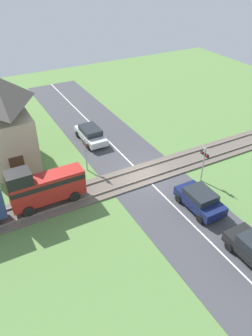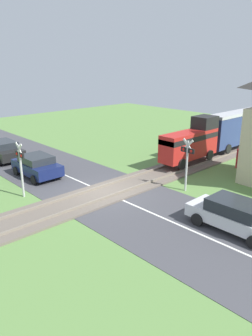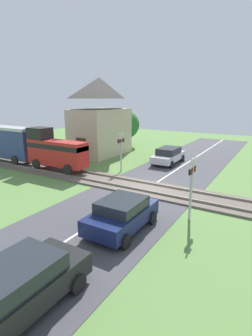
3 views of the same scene
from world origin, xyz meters
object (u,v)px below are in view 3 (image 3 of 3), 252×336
crossing_signal_west_approach (192,180)px  station_building (100,118)px  train (23,145)px  crossing_signal_east_approach (121,147)px  pedestrian_by_station (62,154)px  car_near_crossing (122,214)px  car_far_side (169,155)px  car_behind_queue (18,286)px

crossing_signal_west_approach → station_building: size_ratio=0.41×
crossing_signal_west_approach → station_building: bearing=51.3°
train → crossing_signal_east_approach: 8.43m
station_building → pedestrian_by_station: (-4.48, 1.05, -3.00)m
car_near_crossing → car_far_side: size_ratio=0.88×
train → crossing_signal_west_approach: bearing=-100.5°
crossing_signal_west_approach → train: bearing=79.5°
car_behind_queue → station_building: station_building is taller
car_far_side → crossing_signal_east_approach: crossing_signal_east_approach is taller
car_behind_queue → crossing_signal_east_approach: (13.47, 5.12, 1.22)m
car_near_crossing → car_behind_queue: size_ratio=0.92×
crossing_signal_east_approach → car_near_crossing: bearing=-147.9°
car_near_crossing → pedestrian_by_station: (8.10, 11.38, -0.02)m
crossing_signal_west_approach → pedestrian_by_station: size_ratio=1.91×
car_near_crossing → crossing_signal_west_approach: (2.52, -2.24, 1.23)m
car_behind_queue → station_building: 20.87m
crossing_signal_east_approach → train: bearing=109.6°
train → car_near_crossing: bearing=-112.3°
train → car_far_side: (7.21, -10.18, -1.11)m
car_behind_queue → crossing_signal_east_approach: bearing=20.8°
pedestrian_by_station → station_building: bearing=-13.2°
car_far_side → pedestrian_by_station: 9.60m
car_far_side → car_behind_queue: size_ratio=1.05×
train → car_near_crossing: 14.16m
train → car_behind_queue: bearing=-129.2°
train → car_behind_queue: 16.89m
train → pedestrian_by_station: size_ratio=7.76×
train → crossing_signal_east_approach: bearing=-70.4°
crossing_signal_west_approach → car_far_side: bearing=27.0°
station_building → train: bearing=159.4°
crossing_signal_west_approach → pedestrian_by_station: 14.78m
car_near_crossing → car_behind_queue: 5.30m
car_behind_queue → station_building: size_ratio=0.53×
crossing_signal_west_approach → pedestrian_by_station: bearing=67.7°
car_behind_queue → crossing_signal_east_approach: size_ratio=1.30×
car_near_crossing → car_far_side: bearing=12.9°
car_near_crossing → crossing_signal_east_approach: (8.17, 5.12, 1.23)m
crossing_signal_east_approach → crossing_signal_west_approach: bearing=-127.5°
car_near_crossing → pedestrian_by_station: size_ratio=2.29×
car_near_crossing → train: bearing=67.7°
crossing_signal_west_approach → crossing_signal_east_approach: (5.65, 7.36, 0.00)m
crossing_signal_west_approach → car_behind_queue: bearing=164.0°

